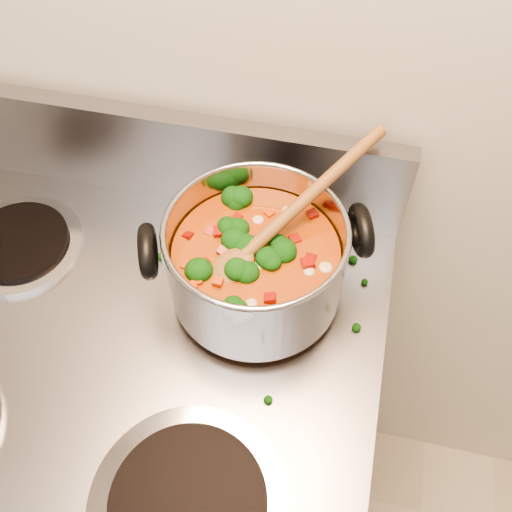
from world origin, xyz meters
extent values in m
cube|color=gray|center=(-0.07, 1.16, 0.46)|extent=(0.76, 0.66, 0.92)
cube|color=gray|center=(-0.07, 1.47, 1.00)|extent=(0.76, 0.03, 0.16)
cylinder|color=#A5A5AD|center=(0.11, 1.01, 0.92)|extent=(0.23, 0.23, 0.01)
cylinder|color=black|center=(0.11, 1.01, 0.93)|extent=(0.18, 0.18, 0.01)
cylinder|color=#A5A5AD|center=(-0.25, 1.31, 0.92)|extent=(0.19, 0.19, 0.01)
cylinder|color=black|center=(-0.25, 1.31, 0.93)|extent=(0.15, 0.15, 0.01)
cylinder|color=#A5A5AD|center=(0.11, 1.31, 0.92)|extent=(0.19, 0.19, 0.01)
cylinder|color=black|center=(0.11, 1.31, 0.93)|extent=(0.15, 0.15, 0.01)
cylinder|color=#A1A1A9|center=(0.12, 1.31, 1.00)|extent=(0.24, 0.24, 0.13)
torus|color=#A1A1A9|center=(0.12, 1.31, 1.06)|extent=(0.24, 0.24, 0.01)
cylinder|color=#92420D|center=(0.12, 1.31, 0.98)|extent=(0.22, 0.22, 0.08)
torus|color=black|center=(-0.01, 1.26, 1.04)|extent=(0.05, 0.08, 0.08)
torus|color=black|center=(0.24, 1.35, 1.04)|extent=(0.05, 0.08, 0.08)
ellipsoid|color=black|center=(0.04, 1.33, 1.02)|extent=(0.04, 0.04, 0.03)
ellipsoid|color=black|center=(0.16, 1.24, 1.02)|extent=(0.04, 0.04, 0.03)
ellipsoid|color=black|center=(0.05, 1.36, 1.02)|extent=(0.04, 0.04, 0.03)
ellipsoid|color=black|center=(0.11, 1.39, 1.02)|extent=(0.04, 0.04, 0.03)
ellipsoid|color=black|center=(0.17, 1.36, 1.02)|extent=(0.04, 0.04, 0.03)
ellipsoid|color=black|center=(0.08, 1.32, 1.02)|extent=(0.04, 0.04, 0.03)
ellipsoid|color=black|center=(0.06, 1.34, 1.02)|extent=(0.04, 0.04, 0.03)
ellipsoid|color=black|center=(0.12, 1.22, 1.02)|extent=(0.04, 0.04, 0.03)
ellipsoid|color=maroon|center=(0.17, 1.35, 1.02)|extent=(0.01, 0.01, 0.01)
ellipsoid|color=maroon|center=(0.14, 1.38, 1.02)|extent=(0.01, 0.01, 0.01)
ellipsoid|color=maroon|center=(0.20, 1.28, 1.02)|extent=(0.01, 0.01, 0.01)
ellipsoid|color=maroon|center=(0.04, 1.36, 1.02)|extent=(0.01, 0.01, 0.01)
ellipsoid|color=maroon|center=(0.04, 1.29, 1.02)|extent=(0.01, 0.01, 0.01)
ellipsoid|color=maroon|center=(0.04, 1.32, 1.02)|extent=(0.01, 0.01, 0.01)
ellipsoid|color=maroon|center=(0.07, 1.31, 1.02)|extent=(0.01, 0.01, 0.01)
ellipsoid|color=maroon|center=(0.15, 1.25, 1.02)|extent=(0.01, 0.01, 0.01)
ellipsoid|color=maroon|center=(0.07, 1.33, 1.02)|extent=(0.01, 0.01, 0.01)
ellipsoid|color=maroon|center=(0.10, 1.27, 1.02)|extent=(0.01, 0.01, 0.01)
ellipsoid|color=maroon|center=(0.05, 1.29, 1.02)|extent=(0.01, 0.01, 0.01)
ellipsoid|color=maroon|center=(0.12, 1.37, 1.02)|extent=(0.01, 0.01, 0.01)
ellipsoid|color=maroon|center=(0.11, 1.37, 1.02)|extent=(0.01, 0.01, 0.01)
ellipsoid|color=#9F3208|center=(0.16, 1.33, 1.02)|extent=(0.01, 0.01, 0.01)
ellipsoid|color=#9F3208|center=(0.11, 1.28, 1.02)|extent=(0.01, 0.01, 0.01)
ellipsoid|color=#9F3208|center=(0.05, 1.26, 1.02)|extent=(0.01, 0.01, 0.01)
ellipsoid|color=#9F3208|center=(0.06, 1.25, 1.02)|extent=(0.01, 0.01, 0.01)
ellipsoid|color=#9F3208|center=(0.15, 1.34, 1.02)|extent=(0.01, 0.01, 0.01)
ellipsoid|color=#9F3208|center=(0.04, 1.35, 1.02)|extent=(0.01, 0.01, 0.01)
ellipsoid|color=#9F3208|center=(0.15, 1.22, 1.02)|extent=(0.01, 0.01, 0.01)
ellipsoid|color=#9F3208|center=(0.18, 1.25, 1.02)|extent=(0.01, 0.01, 0.01)
ellipsoid|color=tan|center=(0.11, 1.24, 1.02)|extent=(0.02, 0.02, 0.01)
ellipsoid|color=tan|center=(0.11, 1.26, 1.02)|extent=(0.02, 0.02, 0.01)
ellipsoid|color=tan|center=(0.06, 1.29, 1.02)|extent=(0.02, 0.02, 0.01)
ellipsoid|color=tan|center=(0.21, 1.33, 1.02)|extent=(0.02, 0.02, 0.01)
ellipsoid|color=tan|center=(0.19, 1.33, 1.02)|extent=(0.02, 0.02, 0.01)
ellipsoid|color=tan|center=(0.20, 1.32, 1.02)|extent=(0.02, 0.02, 0.01)
ellipsoid|color=tan|center=(0.17, 1.27, 1.02)|extent=(0.02, 0.02, 0.01)
ellipsoid|color=tan|center=(0.08, 1.35, 1.02)|extent=(0.02, 0.02, 0.01)
ellipsoid|color=brown|center=(0.09, 1.27, 1.02)|extent=(0.09, 0.09, 0.04)
cylinder|color=brown|center=(0.17, 1.38, 1.06)|extent=(0.18, 0.22, 0.10)
ellipsoid|color=black|center=(-0.07, 1.37, 0.92)|extent=(0.01, 0.01, 0.01)
ellipsoid|color=black|center=(0.13, 1.16, 0.92)|extent=(0.01, 0.01, 0.01)
ellipsoid|color=black|center=(-0.04, 1.33, 0.92)|extent=(0.01, 0.01, 0.01)
ellipsoid|color=black|center=(0.25, 1.23, 0.92)|extent=(0.01, 0.01, 0.01)
ellipsoid|color=black|center=(-0.04, 1.29, 0.92)|extent=(0.01, 0.01, 0.01)
camera|label=1|loc=(0.22, 0.87, 1.61)|focal=40.00mm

